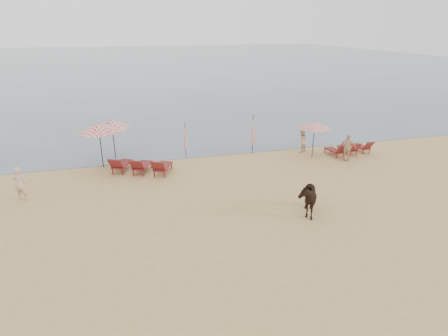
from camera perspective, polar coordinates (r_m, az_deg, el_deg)
The scene contains 13 objects.
ground at distance 15.11m, azimuth 5.11°, elevation -10.48°, with size 120.00×120.00×0.00m, color tan.
sea at distance 92.49m, azimuth -12.88°, elevation 15.55°, with size 160.00×140.00×0.06m, color #51606B.
lounger_cluster_left at distance 21.58m, azimuth -12.57°, elevation 0.42°, with size 3.63×2.98×0.69m.
lounger_cluster_right at distance 25.56m, azimuth 18.61°, elevation 2.89°, with size 2.92×1.94×0.60m.
umbrella_open_left_a at distance 22.55m, azimuth -18.57°, elevation 5.88°, with size 2.36×2.36×2.69m.
umbrella_open_left_b at distance 23.93m, azimuth -16.71°, elevation 6.50°, with size 2.04×2.08×2.60m.
umbrella_open_right at distance 23.78m, azimuth 13.66°, elevation 6.41°, with size 1.94×1.94×2.37m.
umbrella_closed_left at distance 23.74m, azimuth -5.92°, elevation 4.87°, with size 0.26×0.26×2.16m.
umbrella_closed_right at distance 24.15m, azimuth 4.41°, elevation 5.78°, with size 0.31×0.31×2.55m.
cow at distance 16.88m, azimuth 12.42°, elevation -4.25°, with size 0.88×1.92×1.62m, color black.
beachgoer_left at distance 20.20m, azimuth -28.65°, elevation -2.10°, with size 0.61×0.40×1.67m, color tan.
beachgoer_right_a at distance 25.13m, azimuth 11.73°, elevation 4.08°, with size 0.74×0.58×1.52m, color #D5AB85.
beachgoer_right_b at distance 24.09m, azimuth 18.33°, elevation 2.94°, with size 1.00×0.41×1.70m, color tan.
Camera 1 is at (-4.68, -12.03, 7.85)m, focal length 30.00 mm.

